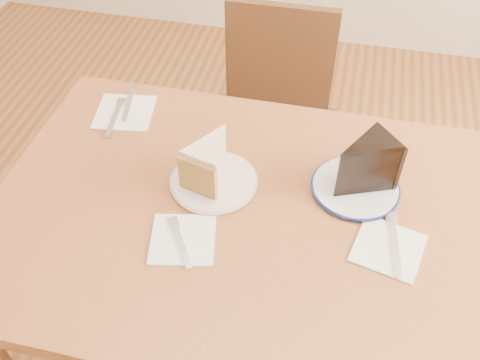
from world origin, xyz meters
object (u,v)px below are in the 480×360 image
Objects in this scene: table at (255,241)px; chocolate_cake at (361,168)px; plate_cream at (214,182)px; plate_navy at (355,187)px; chair_far at (270,128)px; carrot_cake at (213,159)px.

table is 9.08× the size of chocolate_cake.
plate_cream is 1.01× the size of plate_navy.
chair_far is at bearing 85.31° from plate_cream.
plate_navy is at bearing 20.22° from carrot_cake.
plate_cream is at bearing 149.23° from table.
chair_far is 0.66m from chocolate_cake.
table is at bearing 96.09° from chair_far.
carrot_cake reaches higher than plate_navy.
plate_navy reaches higher than table.
carrot_cake is at bearing -174.38° from plate_navy.
table is 0.64m from chair_far.
chair_far is at bearing 96.53° from table.
chair_far reaches higher than plate_navy.
chocolate_cake reaches higher than table.
chair_far is (-0.07, 0.61, -0.17)m from table.
plate_cream reaches higher than table.
plate_cream is at bearing 84.87° from chair_far.
plate_cream is (-0.11, 0.07, 0.10)m from table.
chocolate_cake reaches higher than plate_navy.
carrot_cake reaches higher than plate_cream.
plate_navy is 1.53× the size of carrot_cake.
table is 9.39× the size of carrot_cake.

